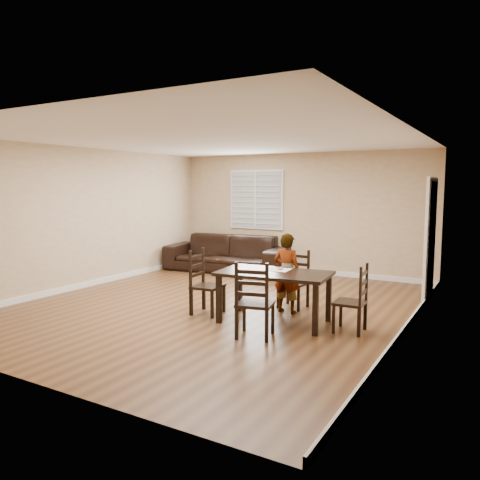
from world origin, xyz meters
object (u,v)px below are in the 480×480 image
dining_table (274,278)px  chair_right (358,302)px  chair_far (253,304)px  chair_left (201,284)px  sofa (226,253)px  chair_near (296,281)px  donut (280,268)px  child (287,273)px

dining_table → chair_right: 1.22m
chair_far → chair_left: chair_far is taller
chair_left → chair_right: chair_left is taller
chair_right → sofa: 5.02m
dining_table → chair_near: size_ratio=1.78×
chair_left → sofa: 3.66m
chair_near → sofa: size_ratio=0.33×
chair_near → donut: bearing=-80.9°
child → chair_left: bearing=34.7°
chair_near → sofa: 3.47m
chair_near → dining_table: bearing=-82.0°
chair_far → chair_right: chair_far is taller
chair_far → child: size_ratio=0.81×
chair_left → donut: bearing=-81.0°
child → donut: bearing=102.3°
chair_near → chair_far: (0.18, -1.84, 0.04)m
sofa → dining_table: bearing=-56.1°
chair_right → donut: chair_right is taller
chair_far → donut: bearing=-98.3°
dining_table → child: (-0.06, 0.57, -0.03)m
chair_left → donut: size_ratio=10.89×
dining_table → sofa: sofa is taller
chair_left → sofa: chair_left is taller
chair_right → chair_left: bearing=-87.1°
dining_table → chair_left: chair_left is taller
chair_right → donut: (-1.19, 0.07, 0.34)m
chair_left → chair_near: bearing=-49.9°
chair_near → chair_left: size_ratio=0.94×
dining_table → child: child is taller
dining_table → donut: size_ratio=18.12×
chair_right → child: child is taller
chair_right → sofa: size_ratio=0.33×
chair_left → chair_right: bearing=-89.3°
chair_far → child: 1.43m
chair_left → chair_far: bearing=-123.7°
sofa → chair_right: bearing=-44.9°
dining_table → sofa: 4.23m
chair_near → chair_right: bearing=-31.5°
dining_table → chair_left: size_ratio=1.66×
chair_near → chair_right: chair_near is taller
chair_far → dining_table: bearing=-97.0°
chair_far → chair_left: size_ratio=1.02×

